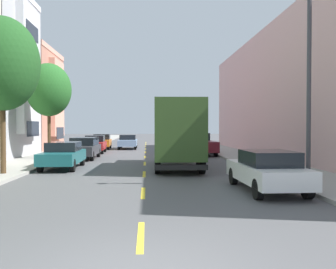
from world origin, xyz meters
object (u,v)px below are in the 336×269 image
object	(u,v)px
street_tree_second	(2,64)
parked_hatchback_orange	(102,142)
parked_hatchback_red	(95,144)
moving_sky_sedan	(128,141)
parked_sedan_teal	(63,155)
parked_sedan_champagne	(178,138)
parked_sedan_white	(267,170)
delivery_box_truck	(177,131)
parked_pickup_burgundy	(200,144)
street_lamp	(305,69)
street_tree_third	(49,90)
parked_wagon_charcoal	(84,147)

from	to	relation	value
street_tree_second	parked_hatchback_orange	distance (m)	20.90
parked_hatchback_red	moving_sky_sedan	bearing A→B (deg)	66.07
street_tree_second	parked_sedan_teal	distance (m)	5.69
parked_hatchback_orange	parked_sedan_champagne	bearing A→B (deg)	54.41
street_tree_second	parked_sedan_white	size ratio (longest dim) A/B	1.57
street_tree_second	parked_sedan_teal	xyz separation A→B (m)	(2.01, 3.07, -4.35)
moving_sky_sedan	parked_sedan_white	bearing A→B (deg)	-76.29
delivery_box_truck	parked_pickup_burgundy	distance (m)	9.79
parked_sedan_white	parked_hatchback_red	xyz separation A→B (m)	(-8.67, 19.39, 0.01)
street_tree_second	moving_sky_sedan	bearing A→B (deg)	77.43
moving_sky_sedan	parked_sedan_champagne	bearing A→B (deg)	62.77
parked_sedan_teal	street_lamp	bearing A→B (deg)	-33.74
street_lamp	parked_sedan_teal	distance (m)	12.97
parked_pickup_burgundy	parked_sedan_white	bearing A→B (deg)	-90.22
street_tree_third	street_lamp	size ratio (longest dim) A/B	0.86
parked_sedan_champagne	parked_sedan_teal	bearing A→B (deg)	-106.51
delivery_box_truck	parked_hatchback_orange	distance (m)	18.42
street_tree_second	parked_hatchback_orange	bearing A→B (deg)	84.40
parked_sedan_white	parked_pickup_burgundy	size ratio (longest dim) A/B	0.85
parked_hatchback_orange	parked_sedan_white	bearing A→B (deg)	-70.63
parked_sedan_teal	parked_hatchback_red	world-z (taller)	parked_hatchback_red
delivery_box_truck	parked_hatchback_red	bearing A→B (deg)	117.36
street_lamp	parked_wagon_charcoal	size ratio (longest dim) A/B	1.57
delivery_box_truck	street_tree_second	bearing A→B (deg)	-159.62
moving_sky_sedan	parked_hatchback_orange	bearing A→B (deg)	-173.92
parked_sedan_teal	moving_sky_sedan	distance (m)	17.74
street_lamp	parked_hatchback_red	bearing A→B (deg)	118.79
street_tree_third	moving_sky_sedan	distance (m)	14.02
parked_pickup_burgundy	parked_hatchback_red	size ratio (longest dim) A/B	1.32
street_tree_second	moving_sky_sedan	distance (m)	21.57
parked_sedan_white	parked_sedan_teal	world-z (taller)	same
moving_sky_sedan	street_tree_second	bearing A→B (deg)	-102.57
street_tree_second	delivery_box_truck	world-z (taller)	street_tree_second
parked_sedan_teal	parked_hatchback_red	xyz separation A→B (m)	(0.05, 11.83, 0.01)
parked_pickup_burgundy	parked_hatchback_red	distance (m)	9.08
street_tree_third	parked_hatchback_red	size ratio (longest dim) A/B	1.57
street_tree_third	parked_pickup_burgundy	bearing A→B (deg)	22.28
street_tree_third	parked_pickup_burgundy	size ratio (longest dim) A/B	1.19
street_tree_second	parked_sedan_white	world-z (taller)	street_tree_second
street_tree_second	parked_sedan_champagne	size ratio (longest dim) A/B	1.58
street_lamp	parked_sedan_white	bearing A→B (deg)	-158.15
parked_hatchback_red	moving_sky_sedan	world-z (taller)	parked_hatchback_red
parked_sedan_white	parked_pickup_burgundy	xyz separation A→B (m)	(0.06, 16.90, 0.08)
parked_hatchback_orange	moving_sky_sedan	xyz separation A→B (m)	(2.60, 0.28, -0.01)
parked_wagon_charcoal	parked_sedan_teal	xyz separation A→B (m)	(-0.12, -6.02, -0.05)
street_lamp	parked_sedan_champagne	xyz separation A→B (m)	(-1.60, 36.43, -3.64)
parked_sedan_champagne	moving_sky_sedan	bearing A→B (deg)	-117.23
parked_sedan_white	street_tree_third	bearing A→B (deg)	130.68
street_tree_third	parked_pickup_burgundy	world-z (taller)	street_tree_third
parked_hatchback_red	parked_wagon_charcoal	bearing A→B (deg)	-89.33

